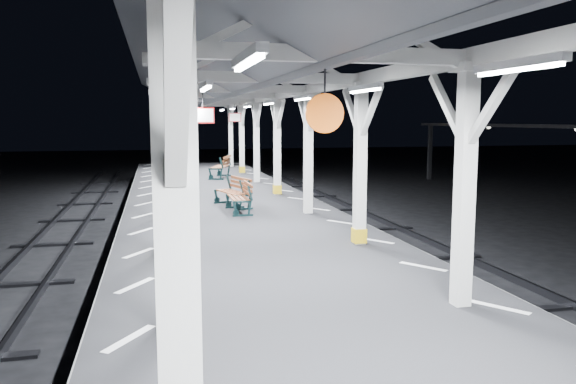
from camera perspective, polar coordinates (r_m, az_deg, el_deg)
name	(u,v)px	position (r m, az deg, el deg)	size (l,w,h in m)	color
ground	(288,333)	(9.73, -0.02, -14.17)	(120.00, 120.00, 0.00)	black
platform	(288,305)	(9.56, -0.02, -11.38)	(6.00, 50.00, 1.00)	black
hazard_stripes_left	(135,285)	(9.18, -15.26, -9.14)	(1.00, 48.00, 0.01)	silver
hazard_stripes_right	(423,267)	(10.24, 13.56, -7.37)	(1.00, 48.00, 0.01)	silver
track_right	(545,306)	(11.84, 24.69, -10.49)	(2.20, 60.00, 0.16)	#2D2D33
canopy	(288,57)	(9.10, 0.00, 13.58)	(5.40, 49.00, 4.65)	silver
bench_mid	(242,196)	(15.74, -4.73, -0.44)	(0.58, 1.54, 0.83)	black
bench_far	(235,191)	(16.81, -5.37, 0.11)	(0.99, 1.69, 0.86)	black
bench_extra	(222,166)	(25.10, -6.68, 2.64)	(1.20, 1.94, 0.99)	black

